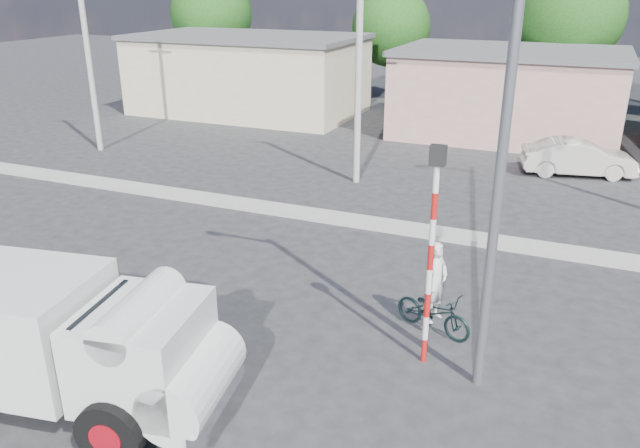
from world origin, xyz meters
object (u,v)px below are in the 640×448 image
at_px(truck, 56,339).
at_px(bicycle, 433,312).
at_px(traffic_pole, 432,240).
at_px(streetlight, 496,118).
at_px(car_cream, 578,158).
at_px(cyclist, 435,294).

xyz_separation_m(truck, bicycle, (5.34, 4.98, -0.89)).
bearing_deg(traffic_pole, bicycle, 95.23).
bearing_deg(streetlight, car_cream, 84.80).
bearing_deg(streetlight, bicycle, 125.42).
bearing_deg(truck, streetlight, 19.19).
height_order(traffic_pole, streetlight, streetlight).
bearing_deg(car_cream, streetlight, 162.27).
relative_size(truck, car_cream, 1.50).
bearing_deg(car_cream, cyclist, 157.34).
height_order(car_cream, traffic_pole, traffic_pole).
distance_m(truck, car_cream, 20.00).
distance_m(truck, traffic_pole, 6.76).
height_order(truck, traffic_pole, traffic_pole).
xyz_separation_m(truck, traffic_pole, (5.45, 3.81, 1.24)).
bearing_deg(truck, traffic_pole, 25.36).
relative_size(bicycle, car_cream, 0.43).
bearing_deg(cyclist, bicycle, 0.00).
relative_size(truck, streetlight, 0.69).
bearing_deg(cyclist, car_cream, 9.37).
bearing_deg(bicycle, streetlight, -125.08).
relative_size(car_cream, streetlight, 0.46).
xyz_separation_m(truck, cyclist, (5.34, 4.98, -0.47)).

